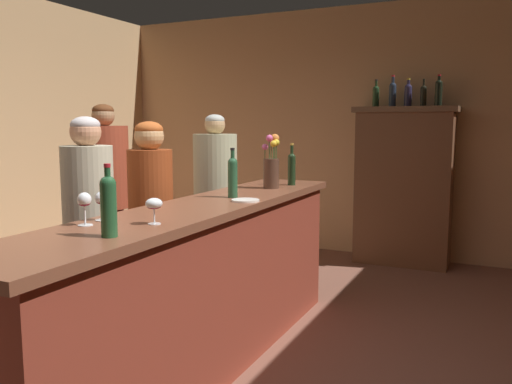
% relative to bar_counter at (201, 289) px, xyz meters
% --- Properties ---
extents(floor, '(9.31, 9.31, 0.00)m').
position_rel_bar_counter_xyz_m(floor, '(-0.24, -0.15, -0.53)').
color(floor, brown).
rests_on(floor, ground).
extents(wall_back, '(5.69, 0.12, 2.90)m').
position_rel_bar_counter_xyz_m(wall_back, '(-0.24, 3.49, 0.92)').
color(wall_back, tan).
rests_on(wall_back, ground).
extents(bar_counter, '(0.57, 3.20, 1.05)m').
position_rel_bar_counter_xyz_m(bar_counter, '(0.00, 0.00, 0.00)').
color(bar_counter, maroon).
rests_on(bar_counter, ground).
extents(display_cabinet, '(1.08, 0.47, 1.73)m').
position_rel_bar_counter_xyz_m(display_cabinet, '(0.67, 3.16, 0.37)').
color(display_cabinet, brown).
rests_on(display_cabinet, ground).
extents(wine_bottle_syrah, '(0.07, 0.07, 0.32)m').
position_rel_bar_counter_xyz_m(wine_bottle_syrah, '(0.12, -0.94, 0.67)').
color(wine_bottle_syrah, '#23532E').
rests_on(wine_bottle_syrah, bar_counter).
extents(wine_bottle_merlot, '(0.07, 0.07, 0.33)m').
position_rel_bar_counter_xyz_m(wine_bottle_merlot, '(0.02, 0.38, 0.67)').
color(wine_bottle_merlot, '#265132').
rests_on(wine_bottle_merlot, bar_counter).
extents(wine_bottle_riesling, '(0.06, 0.06, 0.34)m').
position_rel_bar_counter_xyz_m(wine_bottle_riesling, '(0.12, 1.23, 0.67)').
color(wine_bottle_riesling, '#1C3019').
rests_on(wine_bottle_riesling, bar_counter).
extents(wine_glass_front, '(0.08, 0.08, 0.13)m').
position_rel_bar_counter_xyz_m(wine_glass_front, '(0.12, -0.62, 0.62)').
color(wine_glass_front, white).
rests_on(wine_glass_front, bar_counter).
extents(wine_glass_mid, '(0.07, 0.07, 0.15)m').
position_rel_bar_counter_xyz_m(wine_glass_mid, '(-0.18, -0.65, 0.63)').
color(wine_glass_mid, white).
rests_on(wine_glass_mid, bar_counter).
extents(wine_glass_rear, '(0.07, 0.07, 0.16)m').
position_rel_bar_counter_xyz_m(wine_glass_rear, '(-0.16, -0.79, 0.64)').
color(wine_glass_rear, white).
rests_on(wine_glass_rear, bar_counter).
extents(flower_arrangement, '(0.14, 0.14, 0.41)m').
position_rel_bar_counter_xyz_m(flower_arrangement, '(0.05, 0.96, 0.69)').
color(flower_arrangement, '#4C3123').
rests_on(flower_arrangement, bar_counter).
extents(cheese_plate, '(0.18, 0.18, 0.01)m').
position_rel_bar_counter_xyz_m(cheese_plate, '(0.18, 0.26, 0.53)').
color(cheese_plate, white).
rests_on(cheese_plate, bar_counter).
extents(display_bottle_left, '(0.07, 0.07, 0.30)m').
position_rel_bar_counter_xyz_m(display_bottle_left, '(0.34, 3.16, 1.33)').
color(display_bottle_left, '#1D351D').
rests_on(display_bottle_left, display_cabinet).
extents(display_bottle_midleft, '(0.08, 0.08, 0.34)m').
position_rel_bar_counter_xyz_m(display_bottle_midleft, '(0.52, 3.16, 1.34)').
color(display_bottle_midleft, '#212B3A').
rests_on(display_bottle_midleft, display_cabinet).
extents(display_bottle_center, '(0.08, 0.08, 0.30)m').
position_rel_bar_counter_xyz_m(display_bottle_center, '(0.68, 3.16, 1.33)').
color(display_bottle_center, '#26223C').
rests_on(display_bottle_center, display_cabinet).
extents(display_bottle_midright, '(0.07, 0.07, 0.29)m').
position_rel_bar_counter_xyz_m(display_bottle_midright, '(0.84, 3.16, 1.32)').
color(display_bottle_midright, black).
rests_on(display_bottle_midright, display_cabinet).
extents(display_bottle_right, '(0.07, 0.07, 0.33)m').
position_rel_bar_counter_xyz_m(display_bottle_right, '(1.00, 3.16, 1.35)').
color(display_bottle_right, black).
rests_on(display_bottle_right, display_cabinet).
extents(patron_by_cabinet, '(0.31, 0.31, 1.58)m').
position_rel_bar_counter_xyz_m(patron_by_cabinet, '(-0.63, -0.26, 0.35)').
color(patron_by_cabinet, '#AAAD8C').
rests_on(patron_by_cabinet, ground).
extents(patron_in_navy, '(0.39, 0.39, 1.63)m').
position_rel_bar_counter_xyz_m(patron_in_navy, '(-0.68, 1.39, 0.35)').
color(patron_in_navy, '#A29289').
rests_on(patron_in_navy, ground).
extents(patron_redhead, '(0.38, 0.38, 1.70)m').
position_rel_bar_counter_xyz_m(patron_redhead, '(-1.28, 0.63, 0.39)').
color(patron_redhead, maroon).
rests_on(patron_redhead, ground).
extents(patron_tall, '(0.32, 0.32, 1.56)m').
position_rel_bar_counter_xyz_m(patron_tall, '(-0.60, 0.31, 0.34)').
color(patron_tall, '#323734').
rests_on(patron_tall, ground).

